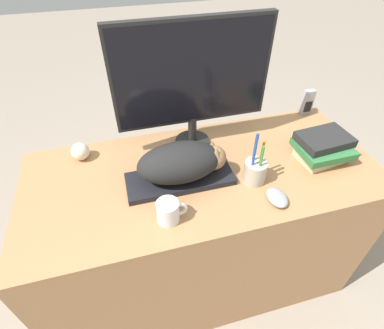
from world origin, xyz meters
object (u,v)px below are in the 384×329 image
Objects in this scene: keyboard at (180,179)px; book_stack at (323,147)px; baseball at (80,151)px; phone at (307,102)px; cat at (183,162)px; computer_mouse at (277,197)px; pen_cup at (255,171)px; monitor at (193,78)px; coffee_mug at (169,211)px.

book_stack reaches higher than keyboard.
phone reaches higher than baseball.
cat reaches higher than computer_mouse.
cat reaches higher than keyboard.
computer_mouse is at bearing -32.06° from cat.
book_stack is (0.59, -0.02, 0.04)m from keyboard.
pen_cup is at bearing -170.83° from book_stack.
cat is 0.32m from monitor.
baseball is (-0.28, 0.40, -0.00)m from coffee_mug.
keyboard is 0.67× the size of monitor.
book_stack is at bearing 9.17° from pen_cup.
monitor reaches higher than book_stack.
keyboard is at bearing 165.73° from pen_cup.
baseball is at bearing 154.05° from pen_cup.
book_stack is at bearing -1.69° from keyboard.
pen_cup is at bearing -139.87° from phone.
monitor is 4.87× the size of phone.
pen_cup is 0.70m from baseball.
keyboard is 0.59m from book_stack.
computer_mouse is at bearing -149.26° from book_stack.
computer_mouse is at bearing -2.72° from coffee_mug.
computer_mouse is 1.36× the size of baseball.
baseball is at bearing 177.38° from monitor.
pen_cup is 0.32m from book_stack.
cat is 0.44m from baseball.
cat is at bearing -156.47° from phone.
pen_cup is (-0.04, 0.12, 0.03)m from computer_mouse.
phone is at bearing 68.79° from book_stack.
book_stack is (0.32, 0.05, 0.00)m from pen_cup.
coffee_mug is at bearing -115.85° from monitor.
keyboard is 3.24× the size of phone.
cat is at bearing 178.27° from book_stack.
coffee_mug is 0.46× the size of pen_cup.
keyboard is 5.52× the size of baseball.
book_stack is at bearing -111.21° from phone.
book_stack reaches higher than coffee_mug.
coffee_mug is at bearing -118.52° from cat.
phone reaches higher than coffee_mug.
phone is 0.57× the size of book_stack.
computer_mouse is (0.31, -0.18, 0.00)m from keyboard.
monitor reaches higher than baseball.
cat is 3.34× the size of computer_mouse.
book_stack is at bearing -25.90° from monitor.
cat reaches higher than phone.
keyboard is at bearing 178.31° from book_stack.
coffee_mug is 0.49m from baseball.
monitor is 0.54m from baseball.
pen_cup is 0.58m from phone.
coffee_mug is at bearing -114.81° from keyboard.
keyboard is 0.28m from pen_cup.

